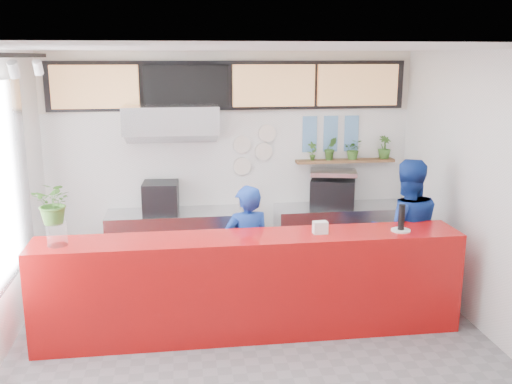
% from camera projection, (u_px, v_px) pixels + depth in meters
% --- Properties ---
extents(floor, '(5.00, 5.00, 0.00)m').
position_uv_depth(floor, '(256.00, 351.00, 5.83)').
color(floor, slate).
rests_on(floor, ground).
extents(ceiling, '(5.00, 5.00, 0.00)m').
position_uv_depth(ceiling, '(256.00, 48.00, 5.13)').
color(ceiling, silver).
extents(wall_back, '(5.00, 0.00, 5.00)m').
position_uv_depth(wall_back, '(231.00, 162.00, 7.89)').
color(wall_back, white).
rests_on(wall_back, ground).
extents(wall_right, '(0.00, 5.00, 5.00)m').
position_uv_depth(wall_right, '(498.00, 200.00, 5.81)').
color(wall_right, white).
rests_on(wall_right, ground).
extents(service_counter, '(4.50, 0.60, 1.10)m').
position_uv_depth(service_counter, '(251.00, 285.00, 6.08)').
color(service_counter, '#AB0C0C').
rests_on(service_counter, ground).
extents(cream_band, '(5.00, 0.02, 0.80)m').
position_uv_depth(cream_band, '(230.00, 82.00, 7.62)').
color(cream_band, beige).
rests_on(cream_band, wall_back).
extents(prep_bench, '(1.80, 0.60, 0.90)m').
position_uv_depth(prep_bench, '(175.00, 244.00, 7.73)').
color(prep_bench, '#B2B5BA').
rests_on(prep_bench, ground).
extents(panini_oven, '(0.48, 0.48, 0.41)m').
position_uv_depth(panini_oven, '(161.00, 197.00, 7.56)').
color(panini_oven, black).
rests_on(panini_oven, prep_bench).
extents(extraction_hood, '(1.20, 0.70, 0.35)m').
position_uv_depth(extraction_hood, '(171.00, 119.00, 7.29)').
color(extraction_hood, '#B2B5BA').
rests_on(extraction_hood, ceiling).
extents(hood_lip, '(1.20, 0.69, 0.31)m').
position_uv_depth(hood_lip, '(172.00, 134.00, 7.34)').
color(hood_lip, '#B2B5BA').
rests_on(hood_lip, ceiling).
extents(right_bench, '(1.80, 0.60, 0.90)m').
position_uv_depth(right_bench, '(340.00, 237.00, 8.04)').
color(right_bench, '#B2B5BA').
rests_on(right_bench, ground).
extents(espresso_machine, '(0.70, 0.60, 0.38)m').
position_uv_depth(espresso_machine, '(333.00, 193.00, 7.88)').
color(espresso_machine, black).
rests_on(espresso_machine, right_bench).
extents(espresso_tray, '(0.71, 0.57, 0.06)m').
position_uv_depth(espresso_tray, '(333.00, 173.00, 7.81)').
color(espresso_tray, '#B1B5B8').
rests_on(espresso_tray, espresso_machine).
extents(herb_shelf, '(1.40, 0.18, 0.04)m').
position_uv_depth(herb_shelf, '(345.00, 161.00, 8.00)').
color(herb_shelf, brown).
rests_on(herb_shelf, wall_back).
extents(menu_board_far_left, '(1.10, 0.10, 0.55)m').
position_uv_depth(menu_board_far_left, '(95.00, 87.00, 7.29)').
color(menu_board_far_left, tan).
rests_on(menu_board_far_left, wall_back).
extents(menu_board_mid_left, '(1.10, 0.10, 0.55)m').
position_uv_depth(menu_board_mid_left, '(186.00, 86.00, 7.45)').
color(menu_board_mid_left, black).
rests_on(menu_board_mid_left, wall_back).
extents(menu_board_mid_right, '(1.10, 0.10, 0.55)m').
position_uv_depth(menu_board_mid_right, '(274.00, 86.00, 7.60)').
color(menu_board_mid_right, tan).
rests_on(menu_board_mid_right, wall_back).
extents(menu_board_far_right, '(1.10, 0.10, 0.55)m').
position_uv_depth(menu_board_far_right, '(358.00, 85.00, 7.76)').
color(menu_board_far_right, tan).
rests_on(menu_board_far_right, wall_back).
extents(soffit, '(4.80, 0.04, 0.65)m').
position_uv_depth(soffit, '(231.00, 86.00, 7.60)').
color(soffit, black).
rests_on(soffit, wall_back).
extents(track_rail, '(0.05, 2.40, 0.04)m').
position_uv_depth(track_rail, '(12.00, 55.00, 4.86)').
color(track_rail, black).
rests_on(track_rail, ceiling).
extents(dec_plate_a, '(0.24, 0.03, 0.24)m').
position_uv_depth(dec_plate_a, '(242.00, 145.00, 7.82)').
color(dec_plate_a, silver).
rests_on(dec_plate_a, wall_back).
extents(dec_plate_b, '(0.24, 0.03, 0.24)m').
position_uv_depth(dec_plate_b, '(264.00, 151.00, 7.88)').
color(dec_plate_b, silver).
rests_on(dec_plate_b, wall_back).
extents(dec_plate_c, '(0.24, 0.03, 0.24)m').
position_uv_depth(dec_plate_c, '(242.00, 166.00, 7.89)').
color(dec_plate_c, silver).
rests_on(dec_plate_c, wall_back).
extents(dec_plate_d, '(0.24, 0.03, 0.24)m').
position_uv_depth(dec_plate_d, '(267.00, 133.00, 7.83)').
color(dec_plate_d, silver).
rests_on(dec_plate_d, wall_back).
extents(photo_frame_a, '(0.20, 0.02, 0.25)m').
position_uv_depth(photo_frame_a, '(310.00, 125.00, 7.90)').
color(photo_frame_a, '#598CBF').
rests_on(photo_frame_a, wall_back).
extents(photo_frame_b, '(0.20, 0.02, 0.25)m').
position_uv_depth(photo_frame_b, '(331.00, 125.00, 7.94)').
color(photo_frame_b, '#598CBF').
rests_on(photo_frame_b, wall_back).
extents(photo_frame_c, '(0.20, 0.02, 0.25)m').
position_uv_depth(photo_frame_c, '(352.00, 125.00, 7.98)').
color(photo_frame_c, '#598CBF').
rests_on(photo_frame_c, wall_back).
extents(photo_frame_d, '(0.20, 0.02, 0.25)m').
position_uv_depth(photo_frame_d, '(309.00, 143.00, 7.96)').
color(photo_frame_d, '#598CBF').
rests_on(photo_frame_d, wall_back).
extents(photo_frame_e, '(0.20, 0.02, 0.25)m').
position_uv_depth(photo_frame_e, '(330.00, 143.00, 8.00)').
color(photo_frame_e, '#598CBF').
rests_on(photo_frame_e, wall_back).
extents(photo_frame_f, '(0.20, 0.02, 0.25)m').
position_uv_depth(photo_frame_f, '(351.00, 142.00, 8.04)').
color(photo_frame_f, '#598CBF').
rests_on(photo_frame_f, wall_back).
extents(staff_center, '(0.62, 0.46, 1.54)m').
position_uv_depth(staff_center, '(247.00, 251.00, 6.49)').
color(staff_center, navy).
rests_on(staff_center, ground).
extents(staff_right, '(0.94, 0.77, 1.78)m').
position_uv_depth(staff_right, '(405.00, 233.00, 6.77)').
color(staff_right, navy).
rests_on(staff_right, ground).
extents(herb_a, '(0.16, 0.13, 0.26)m').
position_uv_depth(herb_a, '(312.00, 151.00, 7.90)').
color(herb_a, '#386523').
rests_on(herb_a, herb_shelf).
extents(herb_b, '(0.19, 0.15, 0.32)m').
position_uv_depth(herb_b, '(331.00, 148.00, 7.93)').
color(herb_b, '#386523').
rests_on(herb_b, herb_shelf).
extents(herb_c, '(0.31, 0.28, 0.28)m').
position_uv_depth(herb_c, '(354.00, 149.00, 7.98)').
color(herb_c, '#386523').
rests_on(herb_c, herb_shelf).
extents(herb_d, '(0.22, 0.21, 0.32)m').
position_uv_depth(herb_d, '(384.00, 147.00, 8.04)').
color(herb_d, '#386523').
rests_on(herb_d, herb_shelf).
extents(glass_vase, '(0.20, 0.20, 0.25)m').
position_uv_depth(glass_vase, '(57.00, 233.00, 5.64)').
color(glass_vase, silver).
rests_on(glass_vase, service_counter).
extents(basil_vase, '(0.47, 0.43, 0.43)m').
position_uv_depth(basil_vase, '(54.00, 203.00, 5.57)').
color(basil_vase, '#386523').
rests_on(basil_vase, glass_vase).
extents(napkin_holder, '(0.16, 0.10, 0.13)m').
position_uv_depth(napkin_holder, '(320.00, 227.00, 6.03)').
color(napkin_holder, white).
rests_on(napkin_holder, service_counter).
extents(white_plate, '(0.23, 0.23, 0.02)m').
position_uv_depth(white_plate, '(401.00, 230.00, 6.13)').
color(white_plate, white).
rests_on(white_plate, service_counter).
extents(pepper_mill, '(0.07, 0.07, 0.28)m').
position_uv_depth(pepper_mill, '(402.00, 217.00, 6.09)').
color(pepper_mill, black).
rests_on(pepper_mill, white_plate).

